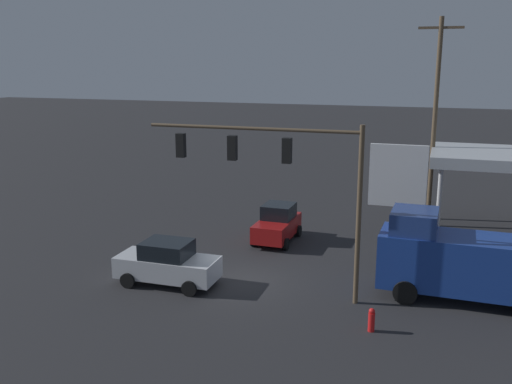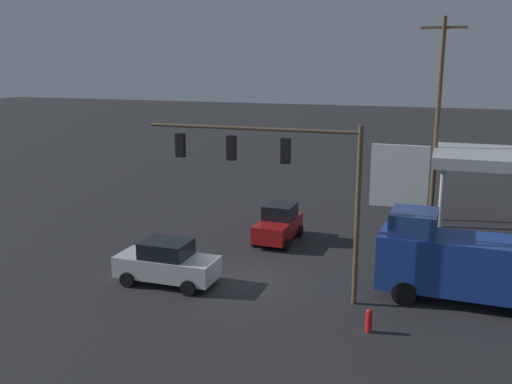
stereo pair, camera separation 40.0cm
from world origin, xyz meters
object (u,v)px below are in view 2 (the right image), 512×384
utility_pole (437,120)px  price_sign (399,179)px  traffic_signal_assembly (276,166)px  fire_hydrant (369,321)px  sedan_far (167,263)px  delivery_truck (461,261)px  hatchback_crossing (279,224)px

utility_pole → price_sign: size_ratio=2.18×
traffic_signal_assembly → fire_hydrant: (-4.21, 2.29, -4.93)m
sedan_far → fire_hydrant: (-8.94, 1.73, -0.51)m
traffic_signal_assembly → sedan_far: (4.73, 0.56, -4.41)m
delivery_truck → price_sign: bearing=-60.2°
price_sign → fire_hydrant: 10.08m
utility_pole → hatchback_crossing: bearing=36.1°
sedan_far → delivery_truck: (-11.96, -2.16, 0.74)m
sedan_far → hatchback_crossing: hatchback_crossing is taller
fire_hydrant → delivery_truck: bearing=-127.9°
price_sign → traffic_signal_assembly: bearing=60.0°
fire_hydrant → price_sign: bearing=-89.8°
sedan_far → traffic_signal_assembly: bearing=-173.6°
utility_pole → sedan_far: utility_pole is taller
price_sign → delivery_truck: price_sign is taller
utility_pole → delivery_truck: utility_pole is taller
utility_pole → price_sign: 5.79m
traffic_signal_assembly → price_sign: 8.53m
traffic_signal_assembly → fire_hydrant: traffic_signal_assembly is taller
price_sign → hatchback_crossing: price_sign is taller
fire_hydrant → hatchback_crossing: bearing=-55.9°
hatchback_crossing → traffic_signal_assembly: bearing=16.9°
traffic_signal_assembly → fire_hydrant: 6.87m
traffic_signal_assembly → price_sign: bearing=-120.0°
price_sign → sedan_far: 12.16m
traffic_signal_assembly → delivery_truck: traffic_signal_assembly is taller
utility_pole → price_sign: bearing=73.4°
hatchback_crossing → sedan_far: bearing=-20.0°
traffic_signal_assembly → hatchback_crossing: (1.90, -6.73, -4.42)m
price_sign → fire_hydrant: price_sign is taller
utility_pole → sedan_far: size_ratio=2.67×
utility_pole → sedan_far: bearing=50.9°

